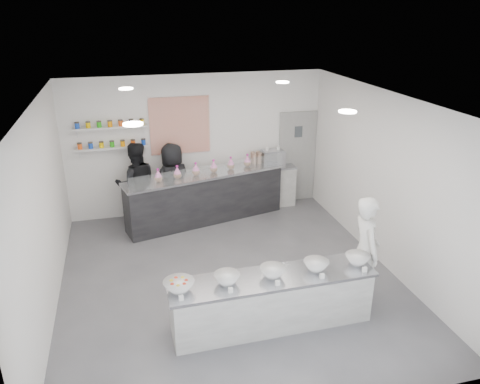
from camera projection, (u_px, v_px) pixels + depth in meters
name	position (u px, v px, depth m)	size (l,w,h in m)	color
floor	(230.00, 278.00, 7.91)	(6.00, 6.00, 0.00)	#515156
ceiling	(228.00, 101.00, 6.78)	(6.00, 6.00, 0.00)	white
back_wall	(197.00, 145.00, 10.04)	(5.50, 5.50, 0.00)	white
left_wall	(43.00, 215.00, 6.70)	(6.00, 6.00, 0.00)	white
right_wall	(385.00, 181.00, 7.99)	(6.00, 6.00, 0.00)	white
back_door	(297.00, 157.00, 10.72)	(0.88, 0.04, 2.10)	gray
pattern_panel	(180.00, 126.00, 9.77)	(1.25, 0.03, 1.20)	red
jar_shelf_lower	(112.00, 147.00, 9.50)	(1.45, 0.22, 0.04)	silver
jar_shelf_upper	(110.00, 127.00, 9.35)	(1.45, 0.22, 0.04)	silver
preserve_jars	(111.00, 134.00, 9.38)	(1.45, 0.10, 0.56)	#F95915
downlight_0	(133.00, 124.00, 5.57)	(0.24, 0.24, 0.02)	white
downlight_1	(347.00, 112.00, 6.22)	(0.24, 0.24, 0.02)	white
downlight_2	(126.00, 89.00, 7.90)	(0.24, 0.24, 0.02)	white
downlight_3	(283.00, 82.00, 8.55)	(0.24, 0.24, 0.02)	white
prep_counter	(272.00, 301.00, 6.63)	(2.93, 0.67, 0.80)	#9C9C98
back_bar	(206.00, 198.00, 9.83)	(3.41, 0.62, 1.06)	black
sneeze_guard	(211.00, 172.00, 9.33)	(3.36, 0.01, 0.29)	white
espresso_ledge	(268.00, 187.00, 10.59)	(1.24, 0.40, 0.92)	#9C9C98
espresso_machine	(272.00, 159.00, 10.37)	(0.50, 0.34, 0.38)	#93969E
cup_stacks	(256.00, 161.00, 10.28)	(0.24, 0.24, 0.37)	#9D7A63
prep_bowls	(273.00, 272.00, 6.45)	(2.96, 0.46, 0.14)	white
label_cards	(284.00, 295.00, 6.02)	(2.66, 0.04, 0.07)	white
cookie_bags	(205.00, 168.00, 9.58)	(2.16, 0.16, 0.28)	#FA76CD
woman_prep	(365.00, 251.00, 7.02)	(0.63, 0.42, 1.74)	white
staff_left	(137.00, 184.00, 9.60)	(0.85, 0.66, 1.75)	black
staff_right	(173.00, 182.00, 9.79)	(0.82, 0.53, 1.68)	black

